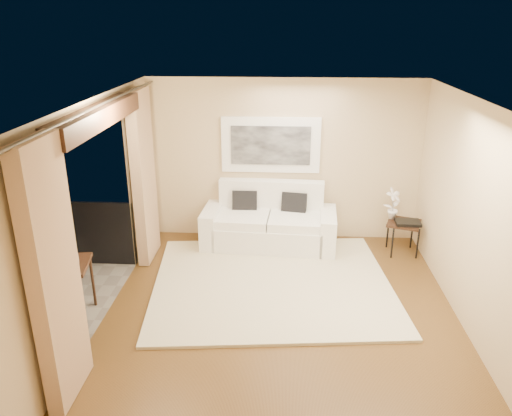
# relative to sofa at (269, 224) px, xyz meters

# --- Properties ---
(floor) EXTENTS (5.00, 5.00, 0.00)m
(floor) POSITION_rel_sofa_xyz_m (0.22, -2.10, -0.37)
(floor) COLOR brown
(floor) RESTS_ON ground
(room_shell) EXTENTS (5.00, 6.40, 5.00)m
(room_shell) POSITION_rel_sofa_xyz_m (-1.91, -2.10, 2.15)
(room_shell) COLOR white
(room_shell) RESTS_ON ground
(balcony) EXTENTS (1.81, 2.60, 1.17)m
(balcony) POSITION_rel_sofa_xyz_m (-3.09, -2.10, -0.19)
(balcony) COLOR #605B56
(balcony) RESTS_ON ground
(curtains) EXTENTS (0.16, 4.80, 2.64)m
(curtains) POSITION_rel_sofa_xyz_m (-1.89, -2.10, 0.97)
(curtains) COLOR tan
(curtains) RESTS_ON ground
(artwork) EXTENTS (1.62, 0.07, 0.92)m
(artwork) POSITION_rel_sofa_xyz_m (-0.00, 0.37, 1.25)
(artwork) COLOR white
(artwork) RESTS_ON room_shell
(rug) EXTENTS (3.60, 3.21, 0.04)m
(rug) POSITION_rel_sofa_xyz_m (0.08, -1.35, -0.35)
(rug) COLOR beige
(rug) RESTS_ON floor
(sofa) EXTENTS (2.22, 1.06, 1.04)m
(sofa) POSITION_rel_sofa_xyz_m (0.00, 0.00, 0.00)
(sofa) COLOR white
(sofa) RESTS_ON floor
(side_table) EXTENTS (0.63, 0.63, 0.53)m
(side_table) POSITION_rel_sofa_xyz_m (2.15, -0.19, 0.11)
(side_table) COLOR black
(side_table) RESTS_ON floor
(tray) EXTENTS (0.38, 0.29, 0.05)m
(tray) POSITION_rel_sofa_xyz_m (2.19, -0.27, 0.19)
(tray) COLOR black
(tray) RESTS_ON side_table
(orchid) EXTENTS (0.33, 0.30, 0.52)m
(orchid) POSITION_rel_sofa_xyz_m (1.97, -0.05, 0.42)
(orchid) COLOR white
(orchid) RESTS_ON side_table
(bistro_table) EXTENTS (0.71, 0.71, 0.73)m
(bistro_table) POSITION_rel_sofa_xyz_m (-2.49, -2.28, 0.28)
(bistro_table) COLOR black
(bistro_table) RESTS_ON balcony
(balcony_chair_far) EXTENTS (0.50, 0.51, 1.09)m
(balcony_chair_far) POSITION_rel_sofa_xyz_m (-3.27, -2.01, 0.27)
(balcony_chair_far) COLOR black
(balcony_chair_far) RESTS_ON balcony
(balcony_chair_near) EXTENTS (0.39, 0.39, 0.89)m
(balcony_chair_near) POSITION_rel_sofa_xyz_m (-2.82, -3.01, 0.14)
(balcony_chair_near) COLOR black
(balcony_chair_near) RESTS_ON balcony
(ice_bucket) EXTENTS (0.18, 0.18, 0.20)m
(ice_bucket) POSITION_rel_sofa_xyz_m (-2.62, -2.22, 0.46)
(ice_bucket) COLOR silver
(ice_bucket) RESTS_ON bistro_table
(candle) EXTENTS (0.06, 0.06, 0.07)m
(candle) POSITION_rel_sofa_xyz_m (-2.43, -2.19, 0.39)
(candle) COLOR red
(candle) RESTS_ON bistro_table
(vase) EXTENTS (0.04, 0.04, 0.18)m
(vase) POSITION_rel_sofa_xyz_m (-2.52, -2.47, 0.45)
(vase) COLOR white
(vase) RESTS_ON bistro_table
(glass_a) EXTENTS (0.06, 0.06, 0.12)m
(glass_a) POSITION_rel_sofa_xyz_m (-2.37, -2.40, 0.42)
(glass_a) COLOR silver
(glass_a) RESTS_ON bistro_table
(glass_b) EXTENTS (0.06, 0.06, 0.12)m
(glass_b) POSITION_rel_sofa_xyz_m (-2.33, -2.23, 0.42)
(glass_b) COLOR silver
(glass_b) RESTS_ON bistro_table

